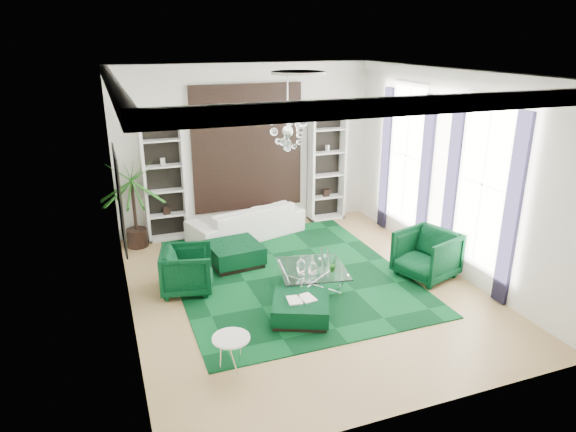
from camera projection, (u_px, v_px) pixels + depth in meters
name	position (u px, v px, depth m)	size (l,w,h in m)	color
floor	(303.00, 288.00, 9.37)	(6.00, 7.00, 0.02)	tan
ceiling	(305.00, 71.00, 8.10)	(6.00, 7.00, 0.02)	white
wall_back	(247.00, 148.00, 11.83)	(6.00, 0.02, 3.80)	white
wall_front	(425.00, 271.00, 5.63)	(6.00, 0.02, 3.80)	white
wall_left	(120.00, 207.00, 7.74)	(0.02, 7.00, 3.80)	white
wall_right	(451.00, 172.00, 9.72)	(0.02, 7.00, 3.80)	white
crown_molding	(305.00, 79.00, 8.13)	(6.00, 7.00, 0.18)	white
ceiling_medallion	(299.00, 73.00, 8.37)	(0.90, 0.90, 0.05)	white
tapestry	(248.00, 148.00, 11.79)	(2.50, 0.06, 2.80)	black
shelving_left	(164.00, 179.00, 11.18)	(0.90, 0.38, 2.80)	white
shelving_right	(327.00, 164.00, 12.47)	(0.90, 0.38, 2.80)	white
painting	(120.00, 199.00, 8.30)	(0.04, 1.30, 1.60)	black
window_near	(483.00, 184.00, 8.92)	(0.03, 1.10, 2.90)	white
curtain_near_a	(512.00, 212.00, 8.30)	(0.07, 0.30, 3.25)	black
curtain_near_b	(451.00, 187.00, 9.68)	(0.07, 0.30, 3.25)	black
window_far	(406.00, 156.00, 11.04)	(0.03, 1.10, 2.90)	white
curtain_far_a	(425.00, 176.00, 10.42)	(0.07, 0.30, 3.25)	black
curtain_far_b	(386.00, 159.00, 11.80)	(0.07, 0.30, 3.25)	black
rug	(289.00, 274.00, 9.85)	(4.20, 5.00, 0.02)	black
sofa	(246.00, 221.00, 11.59)	(2.60, 1.02, 0.76)	white
armchair_left	(187.00, 270.00, 9.12)	(0.87, 0.89, 0.81)	black
armchair_right	(427.00, 255.00, 9.64)	(0.97, 1.00, 0.91)	black
coffee_table	(312.00, 278.00, 9.27)	(1.18, 1.18, 0.40)	white
ottoman_side	(235.00, 254.00, 10.24)	(0.98, 0.98, 0.44)	black
ottoman_front	(301.00, 309.00, 8.26)	(0.90, 0.90, 0.36)	black
book	(301.00, 299.00, 8.19)	(0.46, 0.30, 0.03)	white
side_table	(232.00, 354.00, 6.99)	(0.52, 0.52, 0.50)	white
palm	(133.00, 194.00, 10.80)	(1.50, 1.50, 2.40)	#21651B
chandelier	(287.00, 132.00, 8.46)	(0.76, 0.76, 0.68)	white
table_plant	(333.00, 264.00, 9.04)	(0.14, 0.11, 0.25)	#21651B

